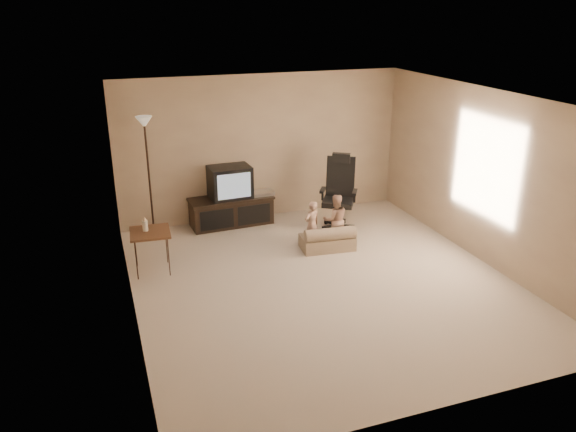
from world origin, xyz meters
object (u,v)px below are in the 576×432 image
(floor_lamp, at_px, (147,150))
(toddler_right, at_px, (335,220))
(office_chair, at_px, (339,202))
(child_sofa, at_px, (328,240))
(side_table, at_px, (150,233))
(tv_stand, at_px, (231,201))
(toddler_left, at_px, (312,225))

(floor_lamp, xyz_separation_m, toddler_right, (2.65, -1.42, -1.01))
(office_chair, xyz_separation_m, child_sofa, (-0.54, -0.82, -0.29))
(floor_lamp, bearing_deg, side_table, -97.41)
(tv_stand, height_order, toddler_right, tv_stand)
(office_chair, distance_m, toddler_left, 1.01)
(floor_lamp, height_order, child_sofa, floor_lamp)
(side_table, bearing_deg, toddler_left, -0.06)
(office_chair, height_order, side_table, office_chair)
(tv_stand, distance_m, toddler_left, 1.66)
(side_table, height_order, toddler_right, toddler_right)
(toddler_left, bearing_deg, office_chair, -157.12)
(side_table, distance_m, toddler_left, 2.45)
(office_chair, bearing_deg, toddler_right, -87.25)
(child_sofa, xyz_separation_m, toddler_left, (-0.21, 0.16, 0.22))
(child_sofa, bearing_deg, floor_lamp, 152.48)
(toddler_left, height_order, toddler_right, toddler_right)
(child_sofa, height_order, toddler_right, toddler_right)
(office_chair, relative_size, toddler_right, 1.51)
(office_chair, relative_size, child_sofa, 1.47)
(office_chair, bearing_deg, floor_lamp, -163.11)
(toddler_left, relative_size, toddler_right, 0.93)
(side_table, xyz_separation_m, toddler_right, (2.84, 0.01, -0.17))
(floor_lamp, xyz_separation_m, toddler_left, (2.26, -1.43, -1.04))
(office_chair, bearing_deg, child_sofa, -92.21)
(child_sofa, bearing_deg, toddler_left, 148.93)
(side_table, height_order, toddler_left, side_table)
(office_chair, distance_m, side_table, 3.27)
(office_chair, xyz_separation_m, side_table, (-3.19, -0.67, 0.14))
(tv_stand, bearing_deg, office_chair, -25.42)
(child_sofa, bearing_deg, tv_stand, 132.08)
(tv_stand, xyz_separation_m, floor_lamp, (-1.32, 0.06, 0.99))
(floor_lamp, bearing_deg, toddler_right, -28.18)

